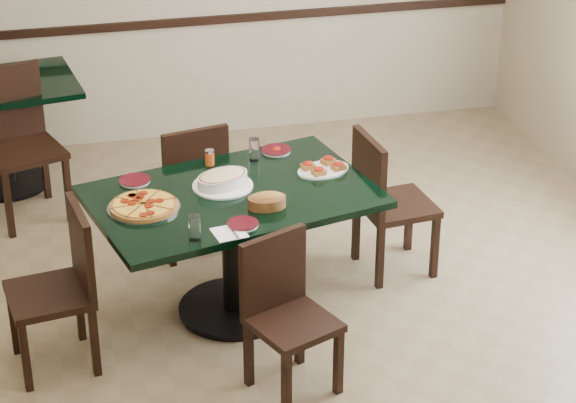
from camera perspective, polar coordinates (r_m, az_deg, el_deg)
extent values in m
plane|color=#776344|center=(6.27, -1.26, -6.52)|extent=(5.50, 5.50, 0.00)
cube|color=black|center=(8.32, -5.26, 9.06)|extent=(5.00, 0.03, 0.06)
cube|color=black|center=(6.08, -2.85, 0.25)|extent=(1.69, 1.29, 0.04)
cylinder|color=black|center=(6.26, -2.78, -2.81)|extent=(0.13, 0.13, 0.71)
cylinder|color=black|center=(6.43, -2.71, -5.43)|extent=(0.64, 0.64, 0.03)
cylinder|color=black|center=(7.93, -14.33, 3.14)|extent=(0.12, 0.12, 0.71)
cylinder|color=black|center=(8.08, -14.05, 0.94)|extent=(0.58, 0.58, 0.03)
cube|color=black|center=(6.90, -5.15, 0.72)|extent=(0.48, 0.48, 0.04)
cube|color=black|center=(6.64, -4.69, 1.92)|extent=(0.41, 0.12, 0.44)
cube|color=black|center=(7.19, -4.25, -0.01)|extent=(0.05, 0.05, 0.40)
cube|color=black|center=(6.91, -3.22, -1.21)|extent=(0.05, 0.05, 0.40)
cube|color=black|center=(7.10, -6.87, -0.55)|extent=(0.05, 0.05, 0.40)
cube|color=black|center=(6.81, -5.94, -1.79)|extent=(0.05, 0.05, 0.40)
cube|color=black|center=(5.61, 0.28, -6.24)|extent=(0.51, 0.51, 0.04)
cube|color=black|center=(5.61, -0.77, -3.53)|extent=(0.37, 0.19, 0.41)
cube|color=black|center=(5.54, -0.08, -9.31)|extent=(0.05, 0.05, 0.37)
cube|color=black|center=(5.76, -2.01, -7.76)|extent=(0.05, 0.05, 0.37)
cube|color=black|center=(5.70, 2.58, -8.15)|extent=(0.05, 0.05, 0.37)
cube|color=black|center=(5.91, 0.59, -6.69)|extent=(0.05, 0.05, 0.37)
cube|color=black|center=(6.67, 5.53, -0.21)|extent=(0.46, 0.46, 0.04)
cube|color=black|center=(6.49, 4.12, 1.43)|extent=(0.09, 0.42, 0.45)
cube|color=black|center=(6.71, 7.46, -2.31)|extent=(0.04, 0.04, 0.41)
cube|color=black|center=(6.57, 4.69, -2.85)|extent=(0.04, 0.04, 0.41)
cube|color=black|center=(6.98, 6.16, -0.96)|extent=(0.04, 0.04, 0.41)
cube|color=black|center=(6.85, 3.48, -1.45)|extent=(0.04, 0.04, 0.41)
cube|color=black|center=(5.90, -12.03, -4.68)|extent=(0.47, 0.47, 0.04)
cube|color=black|center=(5.81, -10.45, -2.31)|extent=(0.10, 0.42, 0.44)
cube|color=black|center=(6.15, -13.77, -5.91)|extent=(0.05, 0.05, 0.40)
cube|color=black|center=(6.19, -10.54, -5.31)|extent=(0.05, 0.05, 0.40)
cube|color=black|center=(5.86, -13.19, -7.70)|extent=(0.05, 0.05, 0.40)
cube|color=black|center=(5.90, -9.79, -7.05)|extent=(0.05, 0.05, 0.40)
cube|color=black|center=(7.41, -13.29, 2.49)|extent=(0.59, 0.59, 0.04)
cube|color=black|center=(7.49, -14.07, 4.91)|extent=(0.45, 0.19, 0.49)
cube|color=black|center=(7.29, -14.01, -0.19)|extent=(0.05, 0.05, 0.45)
cube|color=black|center=(7.40, -11.11, 0.58)|extent=(0.05, 0.05, 0.45)
cube|color=black|center=(7.74, -12.24, 1.70)|extent=(0.05, 0.05, 0.45)
cylinder|color=#A9AAB0|center=(5.95, -7.34, -0.32)|extent=(0.39, 0.39, 0.01)
cylinder|color=brown|center=(5.94, -7.34, -0.21)|extent=(0.36, 0.36, 0.02)
cylinder|color=#C8862A|center=(5.94, -7.35, -0.12)|extent=(0.32, 0.32, 0.01)
cylinder|color=silver|center=(6.14, -3.34, 0.80)|extent=(0.33, 0.33, 0.01)
ellipsoid|color=beige|center=(6.11, -3.36, 1.34)|extent=(0.31, 0.26, 0.04)
ellipsoid|color=olive|center=(5.89, -1.08, 0.18)|extent=(0.18, 0.08, 0.07)
cylinder|color=silver|center=(5.74, -2.31, -1.17)|extent=(0.16, 0.16, 0.01)
cylinder|color=#340309|center=(5.74, -2.31, -1.11)|extent=(0.16, 0.16, 0.00)
cylinder|color=silver|center=(6.55, -0.61, 2.61)|extent=(0.17, 0.17, 0.01)
cylinder|color=#340309|center=(6.54, -0.61, 2.66)|extent=(0.17, 0.17, 0.00)
ellipsoid|color=#9F1F07|center=(6.54, -0.61, 2.69)|extent=(0.05, 0.05, 0.02)
cylinder|color=silver|center=(6.24, -7.78, 1.05)|extent=(0.17, 0.17, 0.01)
cylinder|color=#340309|center=(6.24, -7.78, 1.11)|extent=(0.17, 0.17, 0.00)
cube|color=white|center=(5.68, -3.00, -1.60)|extent=(0.18, 0.18, 0.00)
cube|color=#A9AAB0|center=(5.68, -2.80, -1.54)|extent=(0.04, 0.15, 0.00)
cylinder|color=white|center=(6.41, -1.73, 2.64)|extent=(0.06, 0.06, 0.13)
cylinder|color=white|center=(5.60, -4.76, -1.34)|extent=(0.06, 0.06, 0.13)
cylinder|color=#C95015|center=(6.38, -4.00, 2.21)|extent=(0.05, 0.05, 0.08)
cylinder|color=#A9AAB0|center=(6.36, -4.01, 2.57)|extent=(0.05, 0.05, 0.01)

